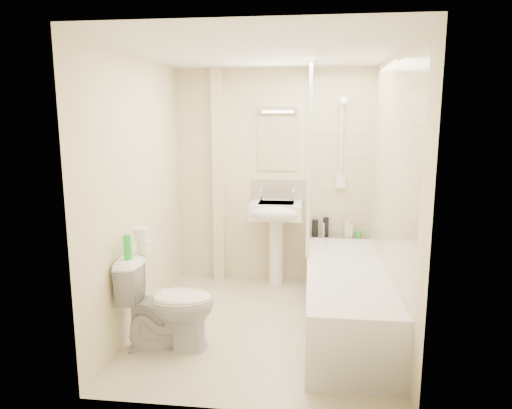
# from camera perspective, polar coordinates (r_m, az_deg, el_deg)

# --- Properties ---
(floor) EXTENTS (2.50, 2.50, 0.00)m
(floor) POSITION_cam_1_polar(r_m,az_deg,el_deg) (4.30, 0.72, -14.82)
(floor) COLOR beige
(floor) RESTS_ON ground
(wall_back) EXTENTS (2.20, 0.02, 2.40)m
(wall_back) POSITION_cam_1_polar(r_m,az_deg,el_deg) (5.17, 2.18, 3.39)
(wall_back) COLOR beige
(wall_back) RESTS_ON ground
(wall_left) EXTENTS (0.02, 2.50, 2.40)m
(wall_left) POSITION_cam_1_polar(r_m,az_deg,el_deg) (4.20, -14.36, 1.39)
(wall_left) COLOR beige
(wall_left) RESTS_ON ground
(wall_right) EXTENTS (0.02, 2.50, 2.40)m
(wall_right) POSITION_cam_1_polar(r_m,az_deg,el_deg) (3.98, 16.70, 0.80)
(wall_right) COLOR beige
(wall_right) RESTS_ON ground
(ceiling) EXTENTS (2.20, 2.50, 0.02)m
(ceiling) POSITION_cam_1_polar(r_m,az_deg,el_deg) (3.93, 0.80, 18.69)
(ceiling) COLOR white
(ceiling) RESTS_ON wall_back
(tile_back) EXTENTS (0.70, 0.01, 1.75)m
(tile_back) POSITION_cam_1_polar(r_m,az_deg,el_deg) (5.14, 10.60, 5.69)
(tile_back) COLOR beige
(tile_back) RESTS_ON wall_back
(tile_right) EXTENTS (0.01, 2.10, 1.75)m
(tile_right) POSITION_cam_1_polar(r_m,az_deg,el_deg) (4.00, 16.58, 4.10)
(tile_right) COLOR beige
(tile_right) RESTS_ON wall_right
(pipe_boxing) EXTENTS (0.12, 0.12, 2.40)m
(pipe_boxing) POSITION_cam_1_polar(r_m,az_deg,el_deg) (5.20, -4.71, 3.40)
(pipe_boxing) COLOR beige
(pipe_boxing) RESTS_ON ground
(splashback) EXTENTS (0.60, 0.02, 0.30)m
(splashback) POSITION_cam_1_polar(r_m,az_deg,el_deg) (5.18, 2.71, 1.50)
(splashback) COLOR beige
(splashback) RESTS_ON wall_back
(mirror) EXTENTS (0.46, 0.01, 0.60)m
(mirror) POSITION_cam_1_polar(r_m,az_deg,el_deg) (5.12, 2.76, 7.58)
(mirror) COLOR white
(mirror) RESTS_ON wall_back
(strip_light) EXTENTS (0.42, 0.07, 0.07)m
(strip_light) POSITION_cam_1_polar(r_m,az_deg,el_deg) (5.10, 2.78, 11.73)
(strip_light) COLOR silver
(strip_light) RESTS_ON wall_back
(bathtub) EXTENTS (0.70, 2.10, 0.55)m
(bathtub) POSITION_cam_1_polar(r_m,az_deg,el_deg) (4.23, 11.16, -11.22)
(bathtub) COLOR white
(bathtub) RESTS_ON ground
(shower_screen) EXTENTS (0.04, 0.92, 1.80)m
(shower_screen) POSITION_cam_1_polar(r_m,az_deg,el_deg) (4.68, 6.68, 5.65)
(shower_screen) COLOR white
(shower_screen) RESTS_ON bathtub
(shower_fixture) EXTENTS (0.10, 0.16, 0.99)m
(shower_fixture) POSITION_cam_1_polar(r_m,az_deg,el_deg) (5.08, 10.66, 7.01)
(shower_fixture) COLOR white
(shower_fixture) RESTS_ON wall_back
(pedestal_sink) EXTENTS (0.56, 0.50, 1.08)m
(pedestal_sink) POSITION_cam_1_polar(r_m,az_deg,el_deg) (5.01, 2.51, -1.96)
(pedestal_sink) COLOR white
(pedestal_sink) RESTS_ON ground
(bottle_black_a) EXTENTS (0.07, 0.07, 0.19)m
(bottle_black_a) POSITION_cam_1_polar(r_m,az_deg,el_deg) (5.17, 7.39, -2.93)
(bottle_black_a) COLOR black
(bottle_black_a) RESTS_ON bathtub
(bottle_white_a) EXTENTS (0.06, 0.06, 0.16)m
(bottle_white_a) POSITION_cam_1_polar(r_m,az_deg,el_deg) (5.18, 8.61, -3.12)
(bottle_white_a) COLOR silver
(bottle_white_a) RESTS_ON bathtub
(bottle_black_b) EXTENTS (0.06, 0.06, 0.22)m
(bottle_black_b) POSITION_cam_1_polar(r_m,az_deg,el_deg) (5.17, 8.72, -2.80)
(bottle_black_b) COLOR black
(bottle_black_b) RESTS_ON bathtub
(bottle_cream) EXTENTS (0.06, 0.06, 0.18)m
(bottle_cream) POSITION_cam_1_polar(r_m,az_deg,el_deg) (5.19, 11.31, -3.07)
(bottle_cream) COLOR beige
(bottle_cream) RESTS_ON bathtub
(bottle_white_b) EXTENTS (0.06, 0.06, 0.14)m
(bottle_white_b) POSITION_cam_1_polar(r_m,az_deg,el_deg) (5.20, 11.76, -3.29)
(bottle_white_b) COLOR silver
(bottle_white_b) RESTS_ON bathtub
(bottle_green) EXTENTS (0.06, 0.06, 0.08)m
(bottle_green) POSITION_cam_1_polar(r_m,az_deg,el_deg) (5.21, 12.69, -3.64)
(bottle_green) COLOR green
(bottle_green) RESTS_ON bathtub
(toilet) EXTENTS (0.60, 0.85, 0.76)m
(toilet) POSITION_cam_1_polar(r_m,az_deg,el_deg) (3.85, -10.99, -11.96)
(toilet) COLOR white
(toilet) RESTS_ON ground
(toilet_roll_lower) EXTENTS (0.11, 0.11, 0.11)m
(toilet_roll_lower) POSITION_cam_1_polar(r_m,az_deg,el_deg) (3.88, -13.84, -5.12)
(toilet_roll_lower) COLOR white
(toilet_roll_lower) RESTS_ON toilet
(toilet_roll_upper) EXTENTS (0.12, 0.12, 0.10)m
(toilet_roll_upper) POSITION_cam_1_polar(r_m,az_deg,el_deg) (3.85, -14.20, -3.60)
(toilet_roll_upper) COLOR white
(toilet_roll_upper) RESTS_ON toilet_roll_lower
(green_bottle) EXTENTS (0.06, 0.06, 0.20)m
(green_bottle) POSITION_cam_1_polar(r_m,az_deg,el_deg) (3.72, -15.76, -5.16)
(green_bottle) COLOR green
(green_bottle) RESTS_ON toilet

